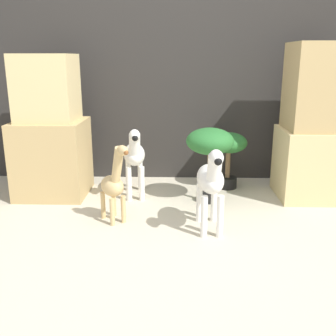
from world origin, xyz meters
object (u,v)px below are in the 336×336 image
(potted_palm_front, at_px, (228,148))
(zebra_left, at_px, (134,155))
(giraffe_figurine, at_px, (114,183))
(zebra_right, at_px, (211,180))
(potted_palm_back, at_px, (210,145))

(potted_palm_front, bearing_deg, zebra_left, -162.55)
(zebra_left, relative_size, giraffe_figurine, 1.03)
(zebra_right, relative_size, potted_palm_back, 1.00)
(zebra_right, distance_m, giraffe_figurine, 0.68)
(potted_palm_front, distance_m, potted_palm_back, 0.42)
(giraffe_figurine, height_order, potted_palm_back, potted_palm_back)
(zebra_right, relative_size, giraffe_figurine, 1.03)
(giraffe_figurine, bearing_deg, potted_palm_front, 41.47)
(zebra_left, bearing_deg, potted_palm_front, 17.45)
(zebra_right, relative_size, zebra_left, 1.00)
(giraffe_figurine, bearing_deg, potted_palm_back, 31.54)
(zebra_left, height_order, potted_palm_back, same)
(zebra_right, height_order, zebra_left, same)
(potted_palm_front, relative_size, potted_palm_back, 0.83)
(zebra_right, distance_m, potted_palm_front, 0.94)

